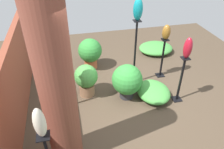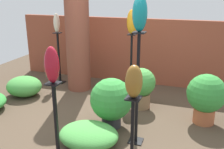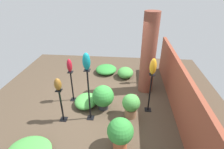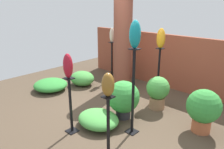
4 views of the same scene
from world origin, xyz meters
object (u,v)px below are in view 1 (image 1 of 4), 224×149
Objects in this scene: potted_plant_mid_right at (86,79)px; pedestal_amber at (61,86)px; potted_plant_near_pillar at (90,52)px; potted_plant_front_right at (127,80)px; art_vase_teal at (138,9)px; art_vase_ivory at (40,123)px; brick_pillar at (57,89)px; art_vase_ruby at (188,48)px; art_vase_bronze at (166,32)px; pedestal_bronze at (162,60)px; art_vase_amber at (54,43)px; pedestal_teal at (135,56)px; pedestal_ruby at (180,82)px.

pedestal_amber is at bearing 121.73° from potted_plant_mid_right.
potted_plant_near_pillar is 1.53m from potted_plant_front_right.
potted_plant_front_right is (-0.48, 0.31, -1.38)m from art_vase_teal.
brick_pillar is at bearing -18.44° from art_vase_ivory.
brick_pillar reaches higher than art_vase_teal.
art_vase_bronze is (0.97, -0.02, -0.09)m from art_vase_ruby.
pedestal_bronze is 2.14× the size of art_vase_amber.
pedestal_bronze is 0.74m from art_vase_bronze.
art_vase_amber is at bearing 121.73° from potted_plant_mid_right.
potted_plant_near_pillar is (1.46, -0.80, -1.03)m from art_vase_amber.
potted_plant_near_pillar is at bearing 43.50° from art_vase_ruby.
pedestal_bronze is at bearing -74.97° from art_vase_amber.
potted_plant_near_pillar is at bearing 44.68° from art_vase_teal.
pedestal_amber is 0.66m from potted_plant_mid_right.
potted_plant_front_right is (-0.48, 0.31, -0.29)m from pedestal_teal.
brick_pillar is at bearing 126.67° from art_vase_bronze.
potted_plant_mid_right is at bearing 71.28° from potted_plant_front_right.
potted_plant_near_pillar is (0.79, 1.69, 0.01)m from pedestal_bronze.
brick_pillar is 2.44m from art_vase_teal.
brick_pillar is 1.18m from art_vase_amber.
pedestal_teal is at bearing -72.72° from art_vase_amber.
pedestal_bronze is at bearing -115.13° from potted_plant_near_pillar.
pedestal_amber is at bearing 92.03° from potted_plant_front_right.
art_vase_teal is (0.00, 0.00, 1.08)m from pedestal_teal.
brick_pillar reaches higher than potted_plant_front_right.
potted_plant_near_pillar is at bearing -12.59° from potted_plant_mid_right.
art_vase_ruby is at bearing 179.09° from pedestal_bronze.
pedestal_amber is at bearing 151.32° from potted_plant_near_pillar.
brick_pillar is 6.52× the size of art_vase_ivory.
art_vase_ruby is 1.25m from art_vase_teal.
pedestal_bronze is at bearing -80.38° from potted_plant_mid_right.
brick_pillar reaches higher than art_vase_amber.
pedestal_amber is at bearing 0.00° from art_vase_amber.
pedestal_teal is 1.91× the size of potted_plant_near_pillar.
potted_plant_near_pillar is at bearing 44.68° from pedestal_teal.
pedestal_teal is at bearing 99.88° from art_vase_bronze.
pedestal_amber is 2.18m from art_vase_teal.
pedestal_bronze is 0.64× the size of pedestal_teal.
art_vase_ivory is 0.51× the size of potted_plant_near_pillar.
pedestal_ruby is 2.69m from art_vase_amber.
pedestal_ruby is 2.03m from potted_plant_mid_right.
art_vase_ivory is 0.57× the size of potted_plant_mid_right.
pedestal_amber reaches higher than potted_plant_front_right.
pedestal_ruby is at bearing -108.26° from potted_plant_front_right.
potted_plant_near_pillar is (1.46, -0.80, -0.11)m from pedestal_amber.
art_vase_ruby is 2.50m from art_vase_amber.
art_vase_ruby reaches higher than art_vase_bronze.
brick_pillar is 2.73× the size of pedestal_bronze.
potted_plant_near_pillar is at bearing 64.87° from pedestal_bronze.
art_vase_teal is (0.84, 0.76, 1.34)m from pedestal_ruby.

